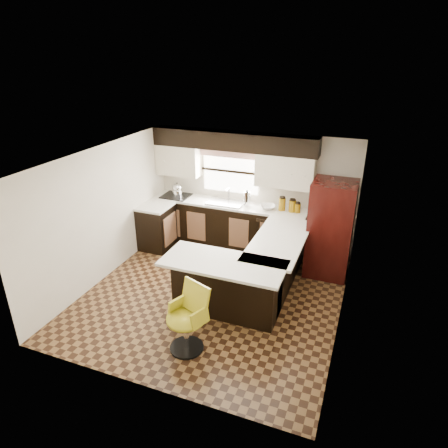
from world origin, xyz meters
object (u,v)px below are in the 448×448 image
at_px(peninsula_long, 275,264).
at_px(bar_chair, 186,320).
at_px(refrigerator, 330,229).
at_px(peninsula_return, 227,287).

height_order(peninsula_long, bar_chair, bar_chair).
xyz_separation_m(peninsula_long, refrigerator, (0.80, 0.84, 0.45)).
bearing_deg(bar_chair, peninsula_long, 91.66).
distance_m(refrigerator, bar_chair, 3.26).
relative_size(peninsula_return, bar_chair, 1.68).
xyz_separation_m(peninsula_return, refrigerator, (1.32, 1.82, 0.45)).
bearing_deg(peninsula_long, peninsula_return, -118.30).
bearing_deg(bar_chair, refrigerator, 83.51).
bearing_deg(bar_chair, peninsula_return, 100.25).
distance_m(peninsula_return, refrigerator, 2.29).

